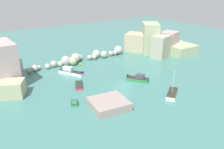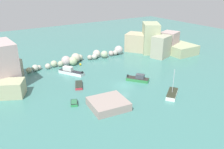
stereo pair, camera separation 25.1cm
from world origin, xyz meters
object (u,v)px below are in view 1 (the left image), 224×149
moored_boat_2 (70,72)px  moored_boat_4 (116,105)px  moored_boat_3 (138,79)px  moored_boat_0 (172,94)px  moored_boat_5 (74,103)px  channel_buoy (80,64)px  moored_boat_1 (79,85)px  stone_dock (109,104)px

moored_boat_2 → moored_boat_4: size_ratio=1.73×
moored_boat_2 → moored_boat_3: moored_boat_2 is taller
moored_boat_0 → moored_boat_2: (-12.75, 22.94, 0.22)m
moored_boat_5 → channel_buoy: bearing=174.3°
moored_boat_1 → moored_boat_5: moored_boat_5 is taller
moored_boat_5 → moored_boat_4: bearing=74.3°
stone_dock → channel_buoy: bearing=76.1°
stone_dock → moored_boat_3: 14.40m
channel_buoy → moored_boat_3: (6.72, -17.60, 0.30)m
moored_boat_1 → moored_boat_5: bearing=173.2°
moored_boat_1 → moored_boat_5: (-4.40, -7.06, 0.02)m
moored_boat_3 → moored_boat_5: (-17.68, -2.06, -0.28)m
stone_dock → moored_boat_2: 19.71m
stone_dock → moored_boat_4: size_ratio=1.71×
moored_boat_0 → moored_boat_5: bearing=121.7°
channel_buoy → moored_boat_3: 18.84m
stone_dock → moored_boat_3: size_ratio=1.26×
channel_buoy → moored_boat_5: 22.51m
moored_boat_2 → moored_boat_5: moored_boat_2 is taller
channel_buoy → moored_boat_0: bearing=-74.4°
stone_dock → moored_boat_0: 14.11m
moored_boat_1 → moored_boat_3: moored_boat_3 is taller
channel_buoy → moored_boat_3: size_ratio=0.11×
moored_boat_2 → moored_boat_5: bearing=128.2°
channel_buoy → moored_boat_2: moored_boat_2 is taller
moored_boat_4 → moored_boat_5: moored_boat_4 is taller
stone_dock → moored_boat_1: (-0.54, 11.71, -0.47)m
moored_boat_0 → moored_boat_3: (-0.99, 9.98, 0.15)m
moored_boat_0 → moored_boat_3: bearing=60.4°
channel_buoy → stone_dock: bearing=-103.9°
channel_buoy → moored_boat_4: moored_boat_4 is taller
channel_buoy → moored_boat_3: bearing=-69.1°
moored_boat_2 → moored_boat_5: (-5.92, -15.03, -0.35)m
moored_boat_0 → moored_boat_4: (-12.31, 2.75, -0.14)m
moored_boat_1 → moored_boat_3: 14.19m
moored_boat_3 → moored_boat_4: (-11.32, -7.23, -0.29)m
stone_dock → moored_boat_0: moored_boat_0 is taller
channel_buoy → moored_boat_1: bearing=-117.5°
moored_boat_1 → moored_boat_2: 8.12m
stone_dock → moored_boat_5: size_ratio=2.63×
channel_buoy → moored_boat_2: bearing=-137.3°
stone_dock → moored_boat_2: size_ratio=0.99×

